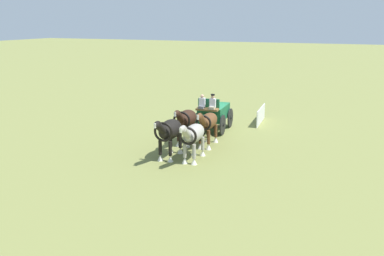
{
  "coord_description": "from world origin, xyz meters",
  "views": [
    {
      "loc": [
        24.72,
        8.83,
        6.98
      ],
      "look_at": [
        4.36,
        0.28,
        1.2
      ],
      "focal_mm": 38.64,
      "sensor_mm": 36.0,
      "label": 1
    }
  ],
  "objects_px": {
    "draft_horse_rear_off": "(186,120)",
    "show_wagon": "(213,113)",
    "draft_horse_rear_near": "(208,123)",
    "draft_horse_lead_off": "(169,131)",
    "draft_horse_lead_near": "(193,135)"
  },
  "relations": [
    {
      "from": "draft_horse_rear_near",
      "to": "draft_horse_rear_off",
      "type": "height_order",
      "value": "draft_horse_rear_off"
    },
    {
      "from": "show_wagon",
      "to": "draft_horse_lead_off",
      "type": "bearing_deg",
      "value": -2.02
    },
    {
      "from": "show_wagon",
      "to": "draft_horse_lead_near",
      "type": "relative_size",
      "value": 1.78
    },
    {
      "from": "show_wagon",
      "to": "draft_horse_lead_off",
      "type": "height_order",
      "value": "show_wagon"
    },
    {
      "from": "draft_horse_rear_near",
      "to": "draft_horse_rear_off",
      "type": "bearing_deg",
      "value": -86.89
    },
    {
      "from": "draft_horse_rear_near",
      "to": "draft_horse_lead_near",
      "type": "relative_size",
      "value": 1.01
    },
    {
      "from": "draft_horse_rear_off",
      "to": "draft_horse_lead_off",
      "type": "relative_size",
      "value": 0.96
    },
    {
      "from": "show_wagon",
      "to": "draft_horse_rear_near",
      "type": "bearing_deg",
      "value": 14.81
    },
    {
      "from": "draft_horse_rear_off",
      "to": "draft_horse_lead_near",
      "type": "xyz_separation_m",
      "value": [
        2.52,
        1.49,
        -0.08
      ]
    },
    {
      "from": "draft_horse_rear_near",
      "to": "draft_horse_rear_off",
      "type": "distance_m",
      "value": 1.3
    },
    {
      "from": "draft_horse_lead_off",
      "to": "draft_horse_rear_off",
      "type": "bearing_deg",
      "value": -175.86
    },
    {
      "from": "draft_horse_rear_off",
      "to": "draft_horse_rear_near",
      "type": "bearing_deg",
      "value": 93.11
    },
    {
      "from": "show_wagon",
      "to": "draft_horse_lead_near",
      "type": "bearing_deg",
      "value": 10.28
    },
    {
      "from": "draft_horse_rear_off",
      "to": "show_wagon",
      "type": "bearing_deg",
      "value": 173.39
    },
    {
      "from": "show_wagon",
      "to": "draft_horse_rear_off",
      "type": "height_order",
      "value": "show_wagon"
    }
  ]
}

